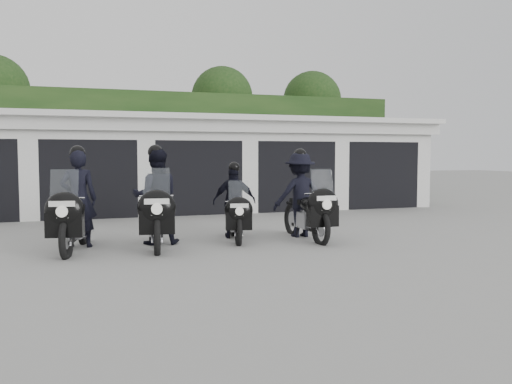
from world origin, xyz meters
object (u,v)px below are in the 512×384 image
object	(u,v)px
police_bike_a	(75,207)
police_bike_d	(303,199)
police_bike_b	(156,202)
police_bike_c	(235,206)

from	to	relation	value
police_bike_a	police_bike_d	size ratio (longest dim) A/B	1.01
police_bike_b	police_bike_a	bearing A→B (deg)	-172.90
police_bike_c	police_bike_d	bearing A→B (deg)	0.16
police_bike_b	police_bike_d	bearing A→B (deg)	7.99
police_bike_c	police_bike_d	distance (m)	1.47
police_bike_a	police_bike_b	world-z (taller)	police_bike_b
police_bike_b	police_bike_d	xyz separation A→B (m)	(3.14, 0.02, -0.02)
police_bike_a	police_bike_c	distance (m)	3.22
police_bike_a	police_bike_d	distance (m)	4.65
police_bike_d	police_bike_c	bearing A→B (deg)	168.96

